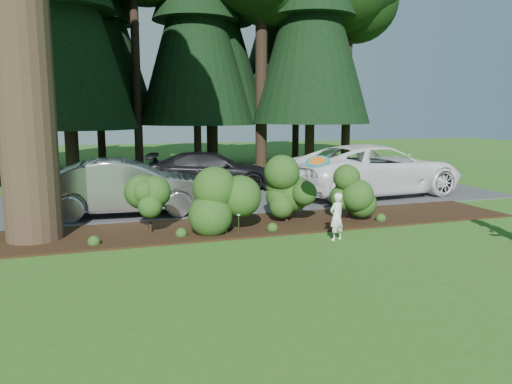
{
  "coord_description": "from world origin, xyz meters",
  "views": [
    {
      "loc": [
        -3.34,
        -8.83,
        2.92
      ],
      "look_at": [
        -0.09,
        0.83,
        1.3
      ],
      "focal_mm": 35.0,
      "sensor_mm": 36.0,
      "label": 1
    }
  ],
  "objects_px": {
    "car_white_suv": "(375,170)",
    "frisbee": "(318,161)",
    "child": "(337,217)",
    "car_silver_wagon": "(126,187)",
    "car_dark_suv": "(212,170)"
  },
  "relations": [
    {
      "from": "car_dark_suv",
      "to": "frisbee",
      "type": "height_order",
      "value": "frisbee"
    },
    {
      "from": "child",
      "to": "car_silver_wagon",
      "type": "bearing_deg",
      "value": -65.67
    },
    {
      "from": "car_white_suv",
      "to": "child",
      "type": "relative_size",
      "value": 5.83
    },
    {
      "from": "car_white_suv",
      "to": "car_dark_suv",
      "type": "relative_size",
      "value": 1.33
    },
    {
      "from": "car_silver_wagon",
      "to": "car_dark_suv",
      "type": "relative_size",
      "value": 1.0
    },
    {
      "from": "car_white_suv",
      "to": "frisbee",
      "type": "xyz_separation_m",
      "value": [
        -4.59,
        -4.88,
        0.88
      ]
    },
    {
      "from": "car_white_suv",
      "to": "car_silver_wagon",
      "type": "bearing_deg",
      "value": 89.33
    },
    {
      "from": "car_silver_wagon",
      "to": "child",
      "type": "relative_size",
      "value": 4.36
    },
    {
      "from": "car_white_suv",
      "to": "car_dark_suv",
      "type": "bearing_deg",
      "value": 51.1
    },
    {
      "from": "car_silver_wagon",
      "to": "child",
      "type": "xyz_separation_m",
      "value": [
        4.39,
        -4.41,
        -0.27
      ]
    },
    {
      "from": "car_silver_wagon",
      "to": "frisbee",
      "type": "height_order",
      "value": "frisbee"
    },
    {
      "from": "car_dark_suv",
      "to": "car_white_suv",
      "type": "bearing_deg",
      "value": -109.41
    },
    {
      "from": "car_white_suv",
      "to": "child",
      "type": "height_order",
      "value": "car_white_suv"
    },
    {
      "from": "child",
      "to": "frisbee",
      "type": "xyz_separation_m",
      "value": [
        -0.34,
        0.36,
        1.26
      ]
    },
    {
      "from": "car_silver_wagon",
      "to": "car_dark_suv",
      "type": "bearing_deg",
      "value": -36.85
    }
  ]
}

